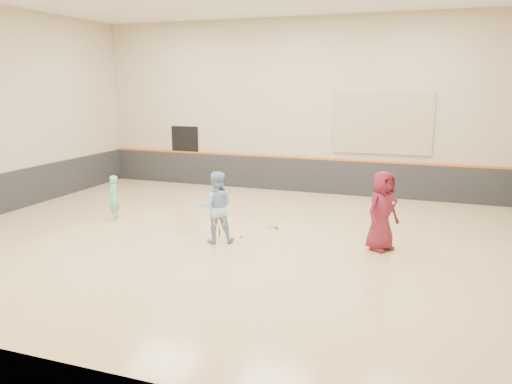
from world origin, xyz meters
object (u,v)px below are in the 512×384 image
(instructor, at_px, (216,207))
(young_man, at_px, (382,211))
(girl, at_px, (113,198))
(spare_racket, at_px, (272,226))

(instructor, height_order, young_man, young_man)
(girl, xyz_separation_m, instructor, (3.61, -0.93, 0.24))
(instructor, bearing_deg, young_man, 167.55)
(girl, distance_m, instructor, 3.74)
(spare_racket, bearing_deg, young_man, -17.68)
(instructor, xyz_separation_m, spare_racket, (0.88, 1.69, -0.84))
(instructor, bearing_deg, spare_racket, -140.99)
(instructor, bearing_deg, girl, -38.04)
(instructor, height_order, spare_racket, instructor)
(girl, height_order, young_man, young_man)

